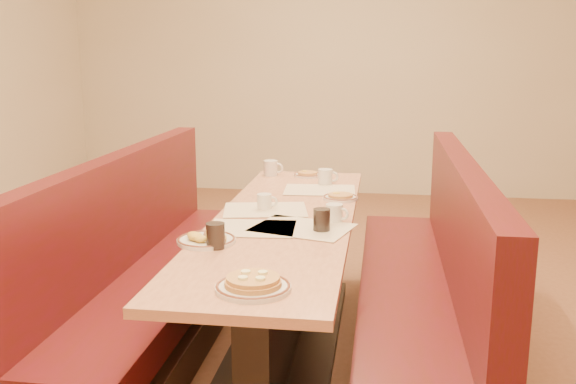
# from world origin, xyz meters

# --- Properties ---
(ground) EXTENTS (8.00, 8.00, 0.00)m
(ground) POSITION_xyz_m (0.00, 0.00, 0.00)
(ground) COLOR #9E6647
(ground) RESTS_ON ground
(diner_table) EXTENTS (0.70, 2.50, 0.75)m
(diner_table) POSITION_xyz_m (0.00, 0.00, 0.37)
(diner_table) COLOR black
(diner_table) RESTS_ON ground
(booth_left) EXTENTS (0.55, 2.50, 1.05)m
(booth_left) POSITION_xyz_m (-0.73, 0.00, 0.36)
(booth_left) COLOR #4C3326
(booth_left) RESTS_ON ground
(booth_right) EXTENTS (0.55, 2.50, 1.05)m
(booth_right) POSITION_xyz_m (0.73, 0.00, 0.36)
(booth_right) COLOR #4C3326
(booth_right) RESTS_ON ground
(placemat_near_left) EXTENTS (0.43, 0.34, 0.00)m
(placemat_near_left) POSITION_xyz_m (-0.12, -0.24, 0.75)
(placemat_near_left) COLOR beige
(placemat_near_left) RESTS_ON diner_table
(placemat_near_right) EXTENTS (0.53, 0.45, 0.00)m
(placemat_near_right) POSITION_xyz_m (0.12, -0.20, 0.75)
(placemat_near_right) COLOR beige
(placemat_near_right) RESTS_ON diner_table
(placemat_far_left) EXTENTS (0.49, 0.41, 0.00)m
(placemat_far_left) POSITION_xyz_m (-0.12, 0.13, 0.75)
(placemat_far_left) COLOR beige
(placemat_far_left) RESTS_ON diner_table
(placemat_far_right) EXTENTS (0.45, 0.35, 0.00)m
(placemat_far_right) POSITION_xyz_m (0.12, 0.66, 0.75)
(placemat_far_right) COLOR beige
(placemat_far_right) RESTS_ON diner_table
(pancake_plate) EXTENTS (0.27, 0.27, 0.06)m
(pancake_plate) POSITION_xyz_m (0.05, -1.03, 0.77)
(pancake_plate) COLOR silver
(pancake_plate) RESTS_ON diner_table
(eggs_plate) EXTENTS (0.26, 0.26, 0.05)m
(eggs_plate) POSITION_xyz_m (-0.28, -0.49, 0.77)
(eggs_plate) COLOR silver
(eggs_plate) RESTS_ON diner_table
(extra_plate_mid) EXTENTS (0.20, 0.20, 0.04)m
(extra_plate_mid) POSITION_xyz_m (0.26, 0.44, 0.76)
(extra_plate_mid) COLOR silver
(extra_plate_mid) RESTS_ON diner_table
(extra_plate_far) EXTENTS (0.19, 0.19, 0.04)m
(extra_plate_far) POSITION_xyz_m (-0.01, 1.10, 0.76)
(extra_plate_far) COLOR silver
(extra_plate_far) RESTS_ON diner_table
(coffee_mug_a) EXTENTS (0.12, 0.08, 0.09)m
(coffee_mug_a) POSITION_xyz_m (0.27, -0.06, 0.80)
(coffee_mug_a) COLOR silver
(coffee_mug_a) RESTS_ON diner_table
(coffee_mug_b) EXTENTS (0.11, 0.08, 0.08)m
(coffee_mug_b) POSITION_xyz_m (-0.13, 0.15, 0.79)
(coffee_mug_b) COLOR silver
(coffee_mug_b) RESTS_ON diner_table
(coffee_mug_c) EXTENTS (0.13, 0.09, 0.10)m
(coffee_mug_c) POSITION_xyz_m (0.14, 0.84, 0.80)
(coffee_mug_c) COLOR silver
(coffee_mug_c) RESTS_ON diner_table
(coffee_mug_d) EXTENTS (0.14, 0.10, 0.10)m
(coffee_mug_d) POSITION_xyz_m (-0.25, 1.09, 0.80)
(coffee_mug_d) COLOR silver
(coffee_mug_d) RESTS_ON diner_table
(soda_tumbler_near) EXTENTS (0.08, 0.08, 0.11)m
(soda_tumbler_near) POSITION_xyz_m (-0.21, -0.56, 0.81)
(soda_tumbler_near) COLOR black
(soda_tumbler_near) RESTS_ON diner_table
(soda_tumbler_mid) EXTENTS (0.08, 0.08, 0.11)m
(soda_tumbler_mid) POSITION_xyz_m (0.22, -0.23, 0.80)
(soda_tumbler_mid) COLOR black
(soda_tumbler_mid) RESTS_ON diner_table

